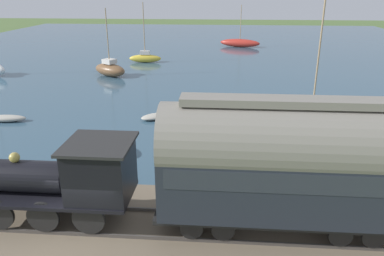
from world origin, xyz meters
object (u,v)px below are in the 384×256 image
(rowboat_mid_harbor, at_px, (190,136))
(passenger_coach, at_px, (283,161))
(sailboat_navy, at_px, (310,126))
(rowboat_near_shore, at_px, (5,118))
(sailboat_yellow, at_px, (145,58))
(rowboat_far_out, at_px, (156,116))
(rowboat_off_pier, at_px, (121,149))
(sailboat_brown, at_px, (110,69))
(steam_locomotive, at_px, (65,176))
(sailboat_red, at_px, (240,43))

(rowboat_mid_harbor, bearing_deg, passenger_coach, -110.23)
(sailboat_navy, bearing_deg, rowboat_near_shore, 114.01)
(passenger_coach, bearing_deg, sailboat_yellow, 18.61)
(rowboat_far_out, relative_size, rowboat_off_pier, 1.17)
(sailboat_navy, height_order, rowboat_far_out, sailboat_navy)
(passenger_coach, bearing_deg, rowboat_near_shore, 54.86)
(sailboat_brown, bearing_deg, rowboat_near_shore, -160.24)
(sailboat_brown, height_order, rowboat_off_pier, sailboat_brown)
(rowboat_near_shore, distance_m, rowboat_off_pier, 10.17)
(steam_locomotive, xyz_separation_m, rowboat_far_out, (12.97, -0.83, -2.22))
(sailboat_red, xyz_separation_m, rowboat_mid_harbor, (-37.66, 4.45, -0.38))
(passenger_coach, height_order, sailboat_navy, sailboat_navy)
(sailboat_navy, xyz_separation_m, sailboat_red, (36.72, 2.71, -0.14))
(passenger_coach, xyz_separation_m, sailboat_navy, (10.33, -3.33, -2.48))
(passenger_coach, xyz_separation_m, rowboat_far_out, (12.97, 6.49, -3.05))
(rowboat_far_out, relative_size, rowboat_mid_harbor, 1.11)
(sailboat_navy, relative_size, rowboat_mid_harbor, 3.96)
(sailboat_navy, bearing_deg, passenger_coach, -170.10)
(sailboat_brown, bearing_deg, passenger_coach, -120.34)
(passenger_coach, height_order, rowboat_far_out, passenger_coach)
(steam_locomotive, relative_size, rowboat_off_pier, 3.18)
(steam_locomotive, bearing_deg, rowboat_far_out, -3.67)
(rowboat_near_shore, height_order, rowboat_off_pier, rowboat_off_pier)
(sailboat_yellow, bearing_deg, rowboat_off_pier, -174.40)
(sailboat_brown, height_order, rowboat_far_out, sailboat_brown)
(passenger_coach, bearing_deg, rowboat_mid_harbor, 22.21)
(steam_locomotive, height_order, sailboat_navy, sailboat_navy)
(passenger_coach, xyz_separation_m, rowboat_near_shore, (11.63, 16.52, -3.00))
(sailboat_navy, bearing_deg, rowboat_off_pier, 134.03)
(passenger_coach, xyz_separation_m, sailboat_yellow, (33.47, 11.27, -2.65))
(steam_locomotive, height_order, sailboat_yellow, sailboat_yellow)
(sailboat_brown, xyz_separation_m, rowboat_near_shore, (-14.19, 3.15, -0.49))
(passenger_coach, bearing_deg, rowboat_off_pier, 45.65)
(rowboat_near_shore, bearing_deg, sailboat_brown, -18.06)
(steam_locomotive, distance_m, sailboat_brown, 26.57)
(rowboat_off_pier, relative_size, rowboat_mid_harbor, 0.95)
(sailboat_red, relative_size, rowboat_off_pier, 3.17)
(steam_locomotive, xyz_separation_m, sailboat_yellow, (33.47, 3.95, -1.83))
(sailboat_brown, distance_m, rowboat_near_shore, 14.54)
(sailboat_red, relative_size, rowboat_far_out, 2.71)
(rowboat_off_pier, bearing_deg, sailboat_navy, -18.17)
(sailboat_navy, relative_size, sailboat_brown, 1.24)
(sailboat_yellow, bearing_deg, rowboat_mid_harbor, -165.68)
(passenger_coach, height_order, rowboat_near_shore, passenger_coach)
(sailboat_yellow, height_order, rowboat_near_shore, sailboat_yellow)
(sailboat_navy, relative_size, sailboat_red, 1.31)
(rowboat_far_out, bearing_deg, sailboat_yellow, -20.98)
(steam_locomotive, distance_m, sailboat_red, 47.75)
(sailboat_yellow, bearing_deg, sailboat_red, -44.06)
(rowboat_far_out, height_order, rowboat_mid_harbor, rowboat_mid_harbor)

